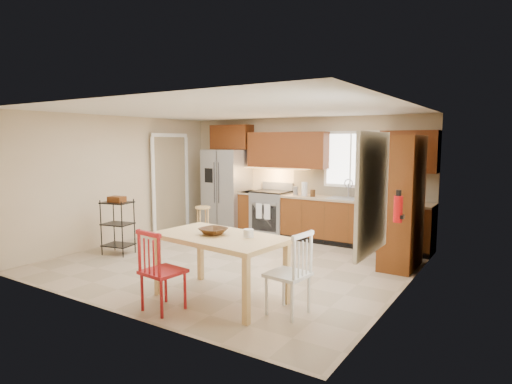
{
  "coord_description": "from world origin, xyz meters",
  "views": [
    {
      "loc": [
        4.08,
        -5.67,
        2.01
      ],
      "look_at": [
        0.2,
        0.4,
        1.15
      ],
      "focal_mm": 30.0,
      "sensor_mm": 36.0,
      "label": 1
    }
  ],
  "objects_px": {
    "range_stove": "(271,213)",
    "fire_extinguisher": "(398,209)",
    "chair_white": "(288,273)",
    "pantry": "(402,202)",
    "soap_bottle": "(362,196)",
    "table_jar": "(248,235)",
    "table_bowl": "(213,235)",
    "bar_stool": "(203,222)",
    "dining_table": "(220,268)",
    "utility_cart": "(118,227)",
    "refrigerator": "(227,190)",
    "chair_red": "(163,270)"
  },
  "relations": [
    {
      "from": "range_stove",
      "to": "fire_extinguisher",
      "type": "height_order",
      "value": "fire_extinguisher"
    },
    {
      "from": "fire_extinguisher",
      "to": "chair_white",
      "type": "distance_m",
      "value": 1.88
    },
    {
      "from": "range_stove",
      "to": "pantry",
      "type": "xyz_separation_m",
      "value": [
        2.98,
        -0.99,
        0.59
      ]
    },
    {
      "from": "soap_bottle",
      "to": "table_jar",
      "type": "xyz_separation_m",
      "value": [
        -0.26,
        -3.47,
        -0.14
      ]
    },
    {
      "from": "range_stove",
      "to": "table_jar",
      "type": "relative_size",
      "value": 6.01
    },
    {
      "from": "chair_white",
      "to": "table_jar",
      "type": "distance_m",
      "value": 0.69
    },
    {
      "from": "chair_white",
      "to": "table_bowl",
      "type": "relative_size",
      "value": 2.9
    },
    {
      "from": "soap_bottle",
      "to": "table_jar",
      "type": "height_order",
      "value": "soap_bottle"
    },
    {
      "from": "fire_extinguisher",
      "to": "bar_stool",
      "type": "relative_size",
      "value": 0.55
    },
    {
      "from": "table_bowl",
      "to": "bar_stool",
      "type": "xyz_separation_m",
      "value": [
        -2.35,
        2.62,
        -0.5
      ]
    },
    {
      "from": "pantry",
      "to": "fire_extinguisher",
      "type": "relative_size",
      "value": 5.83
    },
    {
      "from": "dining_table",
      "to": "table_bowl",
      "type": "relative_size",
      "value": 4.94
    },
    {
      "from": "range_stove",
      "to": "dining_table",
      "type": "height_order",
      "value": "range_stove"
    },
    {
      "from": "pantry",
      "to": "table_jar",
      "type": "bearing_deg",
      "value": -115.32
    },
    {
      "from": "chair_white",
      "to": "table_bowl",
      "type": "bearing_deg",
      "value": 98.48
    },
    {
      "from": "fire_extinguisher",
      "to": "utility_cart",
      "type": "xyz_separation_m",
      "value": [
        -4.65,
        -0.85,
        -0.61
      ]
    },
    {
      "from": "utility_cart",
      "to": "pantry",
      "type": "bearing_deg",
      "value": 11.31
    },
    {
      "from": "fire_extinguisher",
      "to": "table_jar",
      "type": "distance_m",
      "value": 2.09
    },
    {
      "from": "soap_bottle",
      "to": "table_bowl",
      "type": "bearing_deg",
      "value": -101.62
    },
    {
      "from": "refrigerator",
      "to": "range_stove",
      "type": "height_order",
      "value": "refrigerator"
    },
    {
      "from": "table_bowl",
      "to": "bar_stool",
      "type": "distance_m",
      "value": 3.55
    },
    {
      "from": "soap_bottle",
      "to": "dining_table",
      "type": "relative_size",
      "value": 0.11
    },
    {
      "from": "soap_bottle",
      "to": "fire_extinguisher",
      "type": "distance_m",
      "value": 2.27
    },
    {
      "from": "soap_bottle",
      "to": "utility_cart",
      "type": "distance_m",
      "value": 4.51
    },
    {
      "from": "dining_table",
      "to": "bar_stool",
      "type": "xyz_separation_m",
      "value": [
        -2.45,
        2.62,
        -0.08
      ]
    },
    {
      "from": "table_jar",
      "to": "chair_white",
      "type": "bearing_deg",
      "value": -5.33
    },
    {
      "from": "chair_white",
      "to": "soap_bottle",
      "type": "bearing_deg",
      "value": 10.96
    },
    {
      "from": "dining_table",
      "to": "chair_white",
      "type": "relative_size",
      "value": 1.7
    },
    {
      "from": "range_stove",
      "to": "pantry",
      "type": "relative_size",
      "value": 0.44
    },
    {
      "from": "refrigerator",
      "to": "chair_white",
      "type": "height_order",
      "value": "refrigerator"
    },
    {
      "from": "dining_table",
      "to": "chair_red",
      "type": "distance_m",
      "value": 0.74
    },
    {
      "from": "range_stove",
      "to": "chair_white",
      "type": "bearing_deg",
      "value": -56.9
    },
    {
      "from": "pantry",
      "to": "table_jar",
      "type": "xyz_separation_m",
      "value": [
        -1.21,
        -2.57,
        -0.19
      ]
    },
    {
      "from": "pantry",
      "to": "bar_stool",
      "type": "xyz_separation_m",
      "value": [
        -4.03,
        -0.05,
        -0.72
      ]
    },
    {
      "from": "dining_table",
      "to": "utility_cart",
      "type": "height_order",
      "value": "utility_cart"
    },
    {
      "from": "soap_bottle",
      "to": "bar_stool",
      "type": "relative_size",
      "value": 0.29
    },
    {
      "from": "fire_extinguisher",
      "to": "utility_cart",
      "type": "relative_size",
      "value": 0.37
    },
    {
      "from": "pantry",
      "to": "refrigerator",
      "type": "bearing_deg",
      "value": 167.38
    },
    {
      "from": "refrigerator",
      "to": "range_stove",
      "type": "bearing_deg",
      "value": 2.99
    },
    {
      "from": "soap_bottle",
      "to": "chair_white",
      "type": "height_order",
      "value": "soap_bottle"
    },
    {
      "from": "chair_red",
      "to": "table_jar",
      "type": "xyz_separation_m",
      "value": [
        0.72,
        0.75,
        0.37
      ]
    },
    {
      "from": "refrigerator",
      "to": "bar_stool",
      "type": "distance_m",
      "value": 1.14
    },
    {
      "from": "refrigerator",
      "to": "table_jar",
      "type": "relative_size",
      "value": 11.9
    },
    {
      "from": "range_stove",
      "to": "dining_table",
      "type": "bearing_deg",
      "value": -69.04
    },
    {
      "from": "refrigerator",
      "to": "utility_cart",
      "type": "xyz_separation_m",
      "value": [
        -0.32,
        -2.82,
        -0.42
      ]
    },
    {
      "from": "range_stove",
      "to": "pantry",
      "type": "distance_m",
      "value": 3.19
    },
    {
      "from": "chair_red",
      "to": "table_bowl",
      "type": "xyz_separation_m",
      "value": [
        0.25,
        0.65,
        0.33
      ]
    },
    {
      "from": "refrigerator",
      "to": "dining_table",
      "type": "relative_size",
      "value": 1.09
    },
    {
      "from": "bar_stool",
      "to": "utility_cart",
      "type": "bearing_deg",
      "value": -103.58
    },
    {
      "from": "chair_red",
      "to": "fire_extinguisher",
      "type": "bearing_deg",
      "value": 52.6
    }
  ]
}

